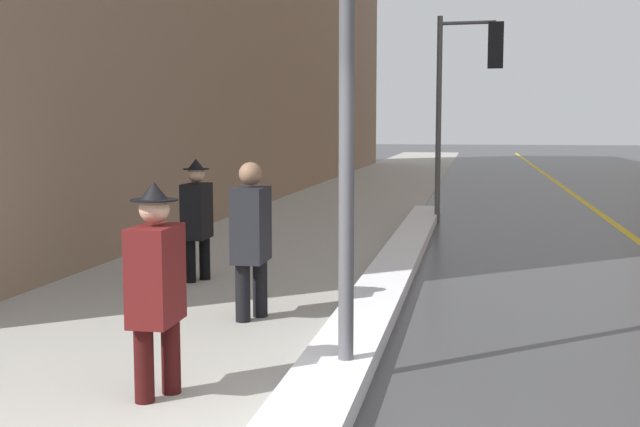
% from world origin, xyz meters
% --- Properties ---
extents(sidewalk_slab, '(4.00, 80.00, 0.01)m').
position_xyz_m(sidewalk_slab, '(-2.00, 15.00, 0.01)').
color(sidewalk_slab, '#9E9B93').
rests_on(sidewalk_slab, ground).
extents(road_centre_stripe, '(0.16, 80.00, 0.00)m').
position_xyz_m(road_centre_stripe, '(4.00, 15.00, 0.00)').
color(road_centre_stripe, gold).
rests_on(road_centre_stripe, ground).
extents(snow_bank_curb, '(0.57, 15.18, 0.17)m').
position_xyz_m(snow_bank_curb, '(0.17, 6.31, 0.08)').
color(snow_bank_curb, white).
rests_on(snow_bank_curb, ground).
extents(traffic_light_near, '(1.31, 0.32, 4.16)m').
position_xyz_m(traffic_light_near, '(1.11, 12.16, 3.01)').
color(traffic_light_near, '#515156').
rests_on(traffic_light_near, ground).
extents(pedestrian_trailing, '(0.34, 0.49, 1.59)m').
position_xyz_m(pedestrian_trailing, '(-1.02, 1.00, 0.87)').
color(pedestrian_trailing, '#340C0C').
rests_on(pedestrian_trailing, ground).
extents(pedestrian_in_glasses, '(0.32, 0.53, 1.62)m').
position_xyz_m(pedestrian_in_glasses, '(-1.00, 3.43, 0.90)').
color(pedestrian_in_glasses, black).
rests_on(pedestrian_in_glasses, ground).
extents(pedestrian_in_fedora, '(0.33, 0.69, 1.57)m').
position_xyz_m(pedestrian_in_fedora, '(-2.23, 5.25, 0.85)').
color(pedestrian_in_fedora, black).
rests_on(pedestrian_in_fedora, ground).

